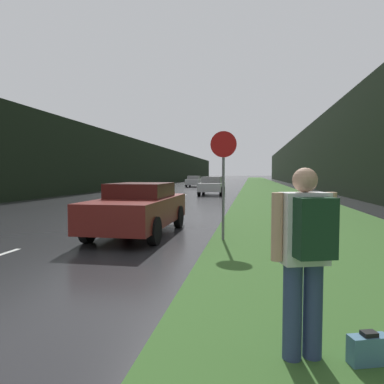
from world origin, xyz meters
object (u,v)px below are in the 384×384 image
object	(u,v)px
suitcase	(369,350)
car_oncoming	(194,181)
hitchhiker_with_backpack	(306,252)
stop_sign	(223,174)
car_passing_near	(139,208)
car_passing_far	(212,186)

from	to	relation	value
suitcase	car_oncoming	size ratio (longest dim) A/B	0.09
hitchhiker_with_backpack	stop_sign	bearing A→B (deg)	84.14
car_passing_near	car_passing_far	distance (m)	18.60
hitchhiker_with_backpack	car_passing_far	distance (m)	25.08
stop_sign	car_oncoming	distance (m)	36.59
car_passing_far	stop_sign	bearing A→B (deg)	97.35
suitcase	car_passing_near	world-z (taller)	car_passing_near
stop_sign	car_passing_near	bearing A→B (deg)	167.64
suitcase	car_passing_near	distance (m)	7.53
suitcase	car_passing_far	xyz separation A→B (m)	(-4.24, 24.78, 0.62)
stop_sign	car_passing_far	world-z (taller)	stop_sign
stop_sign	suitcase	bearing A→B (deg)	-72.53
car_passing_far	car_oncoming	size ratio (longest dim) A/B	0.99
suitcase	car_passing_near	bearing A→B (deg)	106.60
hitchhiker_with_backpack	car_passing_far	size ratio (longest dim) A/B	0.44
car_oncoming	suitcase	bearing A→B (deg)	-78.43
suitcase	stop_sign	bearing A→B (deg)	89.60
stop_sign	hitchhiker_with_backpack	xyz separation A→B (m)	(1.21, -5.67, -0.71)
stop_sign	car_oncoming	xyz separation A→B (m)	(-6.74, 35.95, -1.00)
hitchhiker_with_backpack	car_oncoming	distance (m)	42.37
suitcase	car_oncoming	world-z (taller)	car_oncoming
hitchhiker_with_backpack	suitcase	world-z (taller)	hitchhiker_with_backpack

